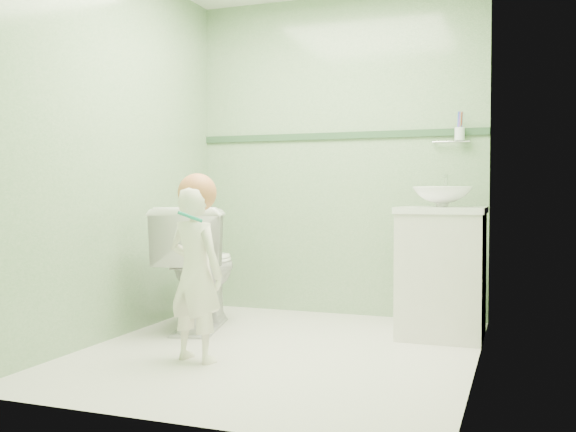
% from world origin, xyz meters
% --- Properties ---
extents(ground, '(2.50, 2.50, 0.00)m').
position_xyz_m(ground, '(0.00, 0.00, 0.00)').
color(ground, silver).
rests_on(ground, ground).
extents(room_shell, '(2.50, 2.54, 2.40)m').
position_xyz_m(room_shell, '(0.00, 0.00, 1.20)').
color(room_shell, '#81AC7A').
rests_on(room_shell, ground).
extents(trim_stripe, '(2.20, 0.02, 0.05)m').
position_xyz_m(trim_stripe, '(0.00, 1.24, 1.35)').
color(trim_stripe, '#305334').
rests_on(trim_stripe, room_shell).
extents(vanity, '(0.52, 0.50, 0.80)m').
position_xyz_m(vanity, '(0.84, 0.70, 0.40)').
color(vanity, silver).
rests_on(vanity, ground).
extents(counter, '(0.54, 0.52, 0.04)m').
position_xyz_m(counter, '(0.84, 0.70, 0.81)').
color(counter, white).
rests_on(counter, vanity).
extents(basin, '(0.37, 0.37, 0.13)m').
position_xyz_m(basin, '(0.84, 0.70, 0.89)').
color(basin, white).
rests_on(basin, counter).
extents(faucet, '(0.03, 0.13, 0.18)m').
position_xyz_m(faucet, '(0.84, 0.89, 0.97)').
color(faucet, silver).
rests_on(faucet, counter).
extents(cup_holder, '(0.26, 0.07, 0.21)m').
position_xyz_m(cup_holder, '(0.89, 1.18, 1.33)').
color(cup_holder, silver).
rests_on(cup_holder, room_shell).
extents(toilet, '(0.65, 0.90, 0.83)m').
position_xyz_m(toilet, '(-0.74, 0.41, 0.41)').
color(toilet, white).
rests_on(toilet, ground).
extents(toddler, '(0.39, 0.30, 0.95)m').
position_xyz_m(toddler, '(-0.35, -0.36, 0.48)').
color(toddler, white).
rests_on(toddler, ground).
extents(hair_cap, '(0.21, 0.21, 0.21)m').
position_xyz_m(hair_cap, '(-0.35, -0.34, 0.92)').
color(hair_cap, '#C47143').
rests_on(hair_cap, toddler).
extents(teal_toothbrush, '(0.11, 0.14, 0.08)m').
position_xyz_m(teal_toothbrush, '(-0.31, -0.50, 0.80)').
color(teal_toothbrush, '#15896D').
rests_on(teal_toothbrush, toddler).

